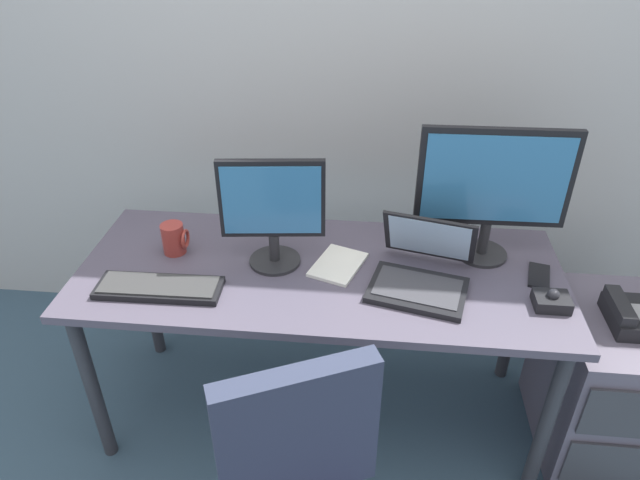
% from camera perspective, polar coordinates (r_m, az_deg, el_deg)
% --- Properties ---
extents(ground_plane, '(8.00, 8.00, 0.00)m').
position_cam_1_polar(ground_plane, '(2.45, 0.00, -16.61)').
color(ground_plane, '#364E5F').
extents(back_wall, '(6.00, 0.10, 2.80)m').
position_cam_1_polar(back_wall, '(2.34, 1.81, 21.29)').
color(back_wall, '#B5B6B5').
rests_on(back_wall, ground).
extents(desk, '(1.68, 0.68, 0.71)m').
position_cam_1_polar(desk, '(2.01, 0.00, -4.66)').
color(desk, '#4F4858').
rests_on(desk, ground).
extents(file_cabinet, '(0.42, 0.53, 0.60)m').
position_cam_1_polar(file_cabinet, '(2.38, 26.82, -12.70)').
color(file_cabinet, '#5C5564').
rests_on(file_cabinet, ground).
extents(desk_phone, '(0.17, 0.20, 0.09)m').
position_cam_1_polar(desk_phone, '(2.16, 28.91, -6.66)').
color(desk_phone, black).
rests_on(desk_phone, file_cabinet).
extents(monitor_main, '(0.51, 0.18, 0.48)m').
position_cam_1_polar(monitor_main, '(1.99, 17.04, 5.26)').
color(monitor_main, '#262628').
rests_on(monitor_main, desk).
extents(monitor_side, '(0.35, 0.18, 0.39)m').
position_cam_1_polar(monitor_side, '(1.90, -4.81, 3.16)').
color(monitor_side, '#262628').
rests_on(monitor_side, desk).
extents(keyboard, '(0.41, 0.14, 0.03)m').
position_cam_1_polar(keyboard, '(1.94, -15.85, -4.60)').
color(keyboard, black).
rests_on(keyboard, desk).
extents(laptop, '(0.38, 0.38, 0.22)m').
position_cam_1_polar(laptop, '(1.91, 10.20, -3.00)').
color(laptop, black).
rests_on(laptop, desk).
extents(trackball_mouse, '(0.11, 0.09, 0.07)m').
position_cam_1_polar(trackball_mouse, '(1.94, 22.24, -5.65)').
color(trackball_mouse, black).
rests_on(trackball_mouse, desk).
extents(coffee_mug, '(0.09, 0.08, 0.11)m').
position_cam_1_polar(coffee_mug, '(2.09, -14.42, 0.13)').
color(coffee_mug, '#9B332C').
rests_on(coffee_mug, desk).
extents(paper_notepad, '(0.21, 0.25, 0.01)m').
position_cam_1_polar(paper_notepad, '(1.98, 1.83, -2.49)').
color(paper_notepad, white).
rests_on(paper_notepad, desk).
extents(cell_phone, '(0.10, 0.15, 0.01)m').
position_cam_1_polar(cell_phone, '(2.07, 21.13, -3.38)').
color(cell_phone, black).
rests_on(cell_phone, desk).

